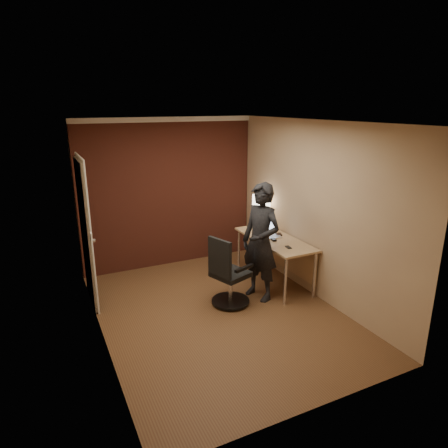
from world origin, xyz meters
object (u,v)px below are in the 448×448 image
at_px(wallet, 279,234).
at_px(laptop, 268,232).
at_px(desk, 278,245).
at_px(mouse, 274,240).
at_px(phone, 288,247).
at_px(office_chair, 227,276).
at_px(desk_lamp, 261,202).
at_px(person, 261,242).

bearing_deg(wallet, laptop, 166.22).
bearing_deg(desk, laptop, 122.70).
bearing_deg(mouse, laptop, 86.74).
bearing_deg(phone, office_chair, -175.33).
distance_m(desk_lamp, person, 1.18).
distance_m(wallet, office_chair, 1.25).
xyz_separation_m(desk_lamp, mouse, (-0.21, -0.73, -0.40)).
bearing_deg(wallet, desk, -122.43).
height_order(laptop, phone, laptop).
bearing_deg(office_chair, person, 2.22).
relative_size(laptop, office_chair, 0.38).
distance_m(desk, office_chair, 1.12).
height_order(desk, laptop, laptop).
height_order(desk_lamp, laptop, desk_lamp).
relative_size(desk, desk_lamp, 2.80).
bearing_deg(desk_lamp, laptop, -107.64).
distance_m(mouse, wallet, 0.29).
height_order(wallet, person, person).
height_order(desk_lamp, phone, desk_lamp).
bearing_deg(desk_lamp, desk, -95.57).
bearing_deg(person, office_chair, -106.87).
bearing_deg(desk_lamp, mouse, -106.11).
xyz_separation_m(phone, wallet, (0.19, 0.54, 0.01)).
xyz_separation_m(laptop, phone, (-0.03, -0.58, -0.06)).
bearing_deg(office_chair, mouse, 16.46).
xyz_separation_m(mouse, phone, (0.03, -0.34, -0.01)).
xyz_separation_m(office_chair, person, (0.53, 0.02, 0.41)).
distance_m(phone, person, 0.43).
height_order(desk_lamp, office_chair, desk_lamp).
bearing_deg(phone, wallet, 79.96).
height_order(laptop, wallet, laptop).
xyz_separation_m(desk, mouse, (-0.15, -0.09, 0.14)).
bearing_deg(office_chair, desk_lamp, 41.86).
height_order(mouse, office_chair, office_chair).
bearing_deg(phone, laptop, 96.66).
bearing_deg(laptop, office_chair, -152.18).
bearing_deg(person, wallet, 107.88).
distance_m(desk_lamp, wallet, 0.67).
xyz_separation_m(desk, laptop, (-0.09, 0.15, 0.19)).
xyz_separation_m(desk, wallet, (0.07, 0.11, 0.14)).
distance_m(desk, phone, 0.47).
xyz_separation_m(laptop, wallet, (0.16, -0.04, -0.05)).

